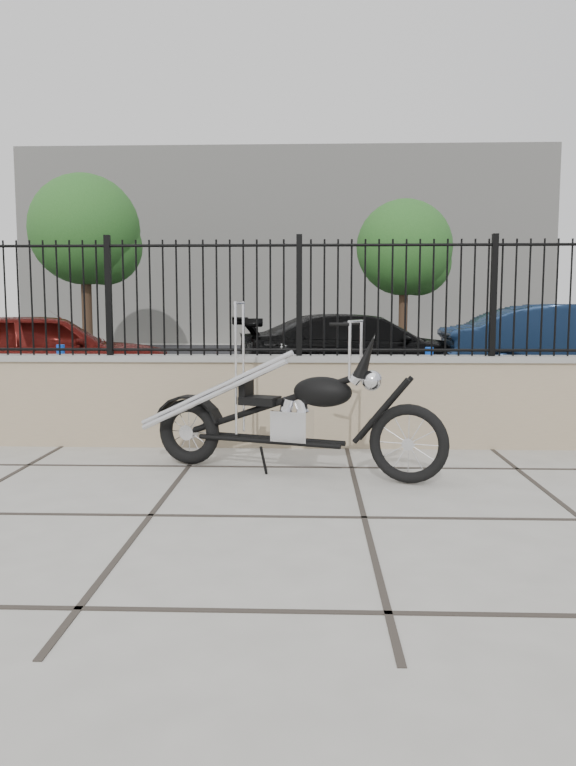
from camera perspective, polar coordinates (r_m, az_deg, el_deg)
The scene contains 13 objects.
ground_plane at distance 4.99m, azimuth -11.40°, elevation -10.81°, with size 90.00×90.00×0.00m, color #99968E.
parking_lot at distance 17.23m, azimuth -1.81°, elevation 1.42°, with size 30.00×30.00×0.00m, color black.
retaining_wall at distance 7.29m, azimuth -6.96°, elevation -1.46°, with size 14.00×0.36×0.96m, color gray.
iron_fence at distance 7.22m, azimuth -7.08°, elevation 7.06°, with size 14.00×0.08×1.20m, color black.
background_building at distance 31.26m, azimuth -0.12°, elevation 10.93°, with size 22.00×6.00×8.00m, color beige.
chopper_motorcycle at distance 5.96m, azimuth -0.10°, elevation -0.31°, with size 2.57×0.45×1.54m, color black, non-canonical shape.
car_red at distance 12.37m, azimuth -19.44°, elevation 2.46°, with size 1.68×4.17×1.42m, color #4F0E0B.
car_black at distance 12.66m, azimuth 6.27°, elevation 2.70°, with size 1.90×4.66×1.35m, color black.
car_blue at distance 13.33m, azimuth 22.62°, elevation 2.81°, with size 1.61×4.63×1.53m, color #0F1D37.
bollard_a at distance 10.01m, azimuth -18.39°, elevation 0.34°, with size 0.11×0.11×0.95m, color blue.
bollard_b at distance 9.43m, azimuth 11.66°, elevation 0.12°, with size 0.11×0.11×0.93m, color #0B23B1.
tree_left at distance 22.84m, azimuth -16.66°, elevation 12.56°, with size 3.44×3.44×5.80m.
tree_right at distance 21.35m, azimuth 9.70°, elevation 11.44°, with size 2.89×2.89×4.87m.
Camera 1 is at (1.13, -4.63, 1.45)m, focal length 32.00 mm.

